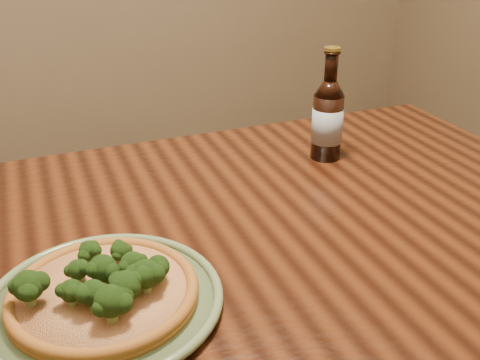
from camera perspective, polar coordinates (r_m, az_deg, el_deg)
name	(u,v)px	position (r m, az deg, el deg)	size (l,w,h in m)	color
table	(182,287)	(1.00, -5.86, -10.74)	(1.60, 0.90, 0.75)	#3F1C0D
plate	(105,300)	(0.82, -13.59, -11.81)	(0.33, 0.33, 0.02)	#677E57
pizza	(104,290)	(0.80, -13.67, -10.82)	(0.26, 0.26, 0.07)	#A26224
beer_bottle	(328,119)	(1.22, 8.88, 6.18)	(0.07, 0.07, 0.24)	black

